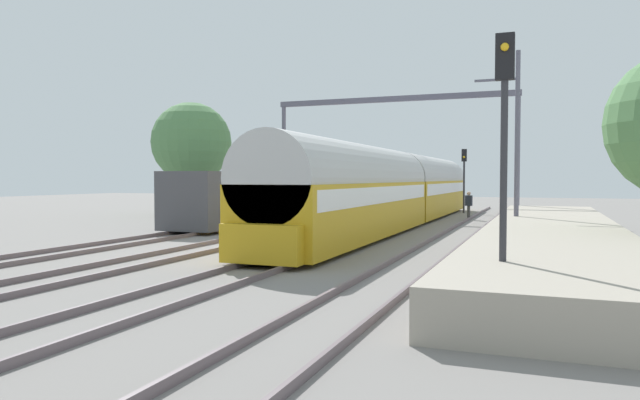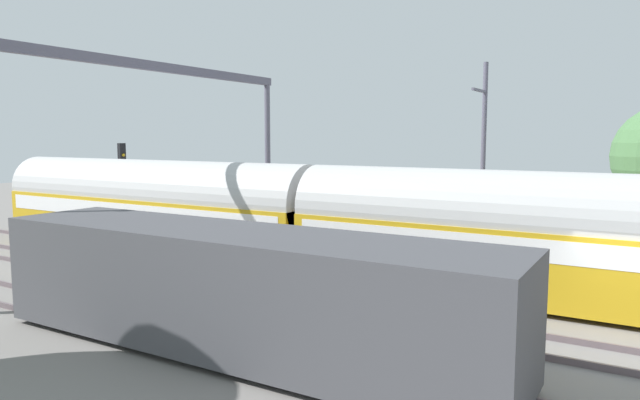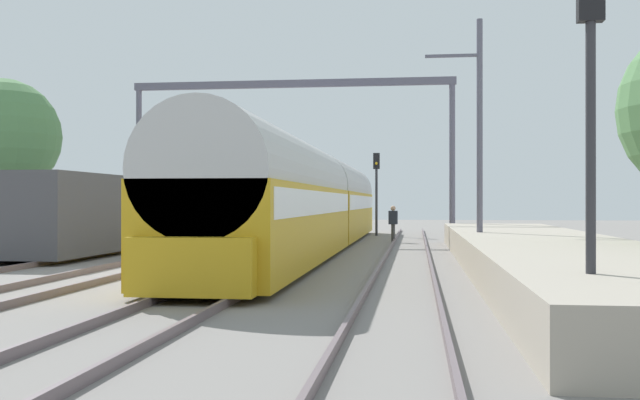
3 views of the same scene
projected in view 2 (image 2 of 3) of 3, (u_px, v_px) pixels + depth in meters
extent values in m
plane|color=gray|center=(619.00, 336.00, 14.56)|extent=(120.00, 120.00, 0.00)
cube|color=#65575B|center=(611.00, 369.00, 12.29)|extent=(0.08, 60.00, 0.16)
cube|color=#65575B|center=(616.00, 348.00, 13.52)|extent=(0.08, 60.00, 0.16)
cube|color=#65575B|center=(622.00, 320.00, 15.58)|extent=(0.08, 60.00, 0.16)
cube|color=#65575B|center=(625.00, 307.00, 16.80)|extent=(0.08, 60.00, 0.16)
cube|color=#65575B|center=(630.00, 288.00, 18.86)|extent=(0.08, 60.00, 0.16)
cube|color=#65575B|center=(632.00, 279.00, 20.09)|extent=(0.08, 60.00, 0.16)
cube|color=#A39989|center=(581.00, 248.00, 23.71)|extent=(4.40, 28.00, 0.90)
cube|color=gold|center=(548.00, 263.00, 17.10)|extent=(2.90, 16.00, 2.20)
cube|color=white|center=(549.00, 242.00, 17.03)|extent=(2.93, 15.36, 0.64)
cylinder|color=#BCBCBC|center=(550.00, 220.00, 16.96)|extent=(2.84, 16.00, 2.84)
cube|color=gold|center=(153.00, 222.00, 25.37)|extent=(2.90, 16.00, 2.20)
cube|color=white|center=(152.00, 208.00, 25.30)|extent=(2.93, 15.36, 0.64)
cylinder|color=#BCBCBC|center=(152.00, 192.00, 25.22)|extent=(2.84, 16.00, 2.84)
cube|color=#47474C|center=(237.00, 289.00, 13.30)|extent=(2.80, 13.00, 2.70)
cube|color=black|center=(238.00, 344.00, 13.44)|extent=(2.52, 11.96, 0.10)
cylinder|color=#3B3B3B|center=(244.00, 236.00, 26.73)|extent=(0.21, 0.21, 0.85)
cube|color=#232833|center=(244.00, 220.00, 26.65)|extent=(0.43, 0.30, 0.64)
sphere|color=tan|center=(244.00, 210.00, 26.60)|extent=(0.24, 0.24, 0.24)
cylinder|color=#2D2D33|center=(123.00, 199.00, 28.99)|extent=(0.14, 0.14, 3.76)
cube|color=black|center=(122.00, 152.00, 28.74)|extent=(0.36, 0.20, 0.90)
sphere|color=yellow|center=(123.00, 155.00, 28.69)|extent=(0.16, 0.16, 0.16)
cylinder|color=#5B586A|center=(268.00, 161.00, 29.07)|extent=(0.28, 0.28, 7.50)
cube|color=#5B586A|center=(147.00, 65.00, 22.00)|extent=(15.90, 0.24, 0.36)
cylinder|color=#5B586A|center=(483.00, 160.00, 23.99)|extent=(0.20, 0.20, 8.00)
cube|color=#5B586A|center=(479.00, 90.00, 22.91)|extent=(1.80, 0.10, 0.10)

